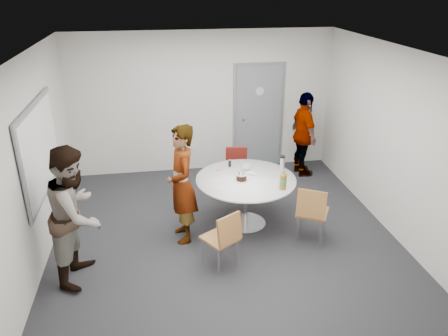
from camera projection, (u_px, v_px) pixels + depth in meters
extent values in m
plane|color=black|center=(224.00, 233.00, 6.62)|extent=(5.00, 5.00, 0.00)
plane|color=silver|center=(224.00, 51.00, 5.53)|extent=(5.00, 5.00, 0.00)
plane|color=silver|center=(203.00, 103.00, 8.33)|extent=(5.00, 0.00, 5.00)
plane|color=silver|center=(35.00, 161.00, 5.70)|extent=(0.00, 5.00, 5.00)
plane|color=silver|center=(390.00, 140.00, 6.44)|extent=(0.00, 5.00, 5.00)
plane|color=silver|center=(270.00, 253.00, 3.81)|extent=(5.00, 0.00, 5.00)
cube|color=slate|center=(258.00, 117.00, 8.60)|extent=(0.90, 0.05, 2.05)
cube|color=slate|center=(258.00, 117.00, 8.62)|extent=(1.02, 0.04, 2.12)
cylinder|color=#B2BFC6|center=(260.00, 91.00, 8.36)|extent=(0.16, 0.01, 0.16)
cylinder|color=silver|center=(243.00, 119.00, 8.50)|extent=(0.04, 0.14, 0.04)
cube|color=slate|center=(40.00, 149.00, 5.85)|extent=(0.03, 1.90, 1.25)
cube|color=white|center=(42.00, 149.00, 5.85)|extent=(0.01, 1.78, 1.13)
cylinder|color=white|center=(246.00, 179.00, 6.56)|extent=(1.51, 1.51, 0.03)
cylinder|color=silver|center=(245.00, 202.00, 6.71)|extent=(0.09, 0.09, 0.74)
cylinder|color=silver|center=(245.00, 223.00, 6.86)|extent=(0.65, 0.65, 0.02)
cylinder|color=white|center=(241.00, 180.00, 6.49)|extent=(0.20, 0.20, 0.01)
cylinder|color=black|center=(241.00, 177.00, 6.47)|extent=(0.15, 0.15, 0.08)
cylinder|color=silver|center=(241.00, 174.00, 6.45)|extent=(0.16, 0.16, 0.02)
cylinder|color=brown|center=(283.00, 182.00, 6.18)|extent=(0.10, 0.10, 0.22)
cylinder|color=#388836|center=(283.00, 181.00, 6.18)|extent=(0.10, 0.10, 0.08)
cone|color=brown|center=(284.00, 173.00, 6.13)|extent=(0.09, 0.09, 0.05)
cylinder|color=#4BA651|center=(284.00, 171.00, 6.12)|extent=(0.04, 0.04, 0.02)
imported|color=white|center=(246.00, 167.00, 6.84)|extent=(0.17, 0.17, 0.10)
cylinder|color=black|center=(230.00, 163.00, 6.94)|extent=(0.05, 0.05, 0.11)
cylinder|color=silver|center=(282.00, 163.00, 6.83)|extent=(0.07, 0.07, 0.19)
cylinder|color=black|center=(283.00, 157.00, 6.78)|extent=(0.07, 0.07, 0.03)
cube|color=#DD736E|center=(219.00, 170.00, 6.83)|extent=(0.12, 0.09, 0.02)
ellipsoid|color=white|center=(251.00, 173.00, 6.68)|extent=(0.16, 0.16, 0.03)
cube|color=brown|center=(220.00, 238.00, 5.71)|extent=(0.55, 0.55, 0.03)
cube|color=brown|center=(230.00, 230.00, 5.49)|extent=(0.37, 0.28, 0.38)
cylinder|color=silver|center=(221.00, 242.00, 6.00)|extent=(0.02, 0.02, 0.43)
cylinder|color=silver|center=(203.00, 251.00, 5.81)|extent=(0.02, 0.02, 0.43)
cylinder|color=silver|center=(237.00, 252.00, 5.78)|extent=(0.02, 0.02, 0.43)
cylinder|color=silver|center=(219.00, 262.00, 5.59)|extent=(0.02, 0.02, 0.43)
cube|color=brown|center=(312.00, 212.00, 6.29)|extent=(0.57, 0.57, 0.04)
cube|color=brown|center=(311.00, 204.00, 6.02)|extent=(0.40, 0.27, 0.40)
cylinder|color=silver|center=(325.00, 222.00, 6.47)|extent=(0.02, 0.02, 0.45)
cylinder|color=silver|center=(302.00, 218.00, 6.58)|extent=(0.02, 0.02, 0.45)
cylinder|color=silver|center=(321.00, 234.00, 6.18)|extent=(0.02, 0.02, 0.45)
cylinder|color=silver|center=(297.00, 229.00, 6.28)|extent=(0.02, 0.02, 0.45)
cube|color=maroon|center=(237.00, 172.00, 7.63)|extent=(0.45, 0.45, 0.03)
cube|color=maroon|center=(236.00, 156.00, 7.72)|extent=(0.39, 0.14, 0.38)
cylinder|color=silver|center=(228.00, 187.00, 7.57)|extent=(0.02, 0.02, 0.43)
cylinder|color=silver|center=(246.00, 187.00, 7.57)|extent=(0.02, 0.02, 0.43)
cylinder|color=silver|center=(227.00, 179.00, 7.86)|extent=(0.02, 0.02, 0.43)
cylinder|color=silver|center=(245.00, 179.00, 7.87)|extent=(0.02, 0.02, 0.43)
imported|color=#A5C6EA|center=(182.00, 184.00, 6.16)|extent=(0.50, 0.69, 1.75)
imported|color=white|center=(76.00, 214.00, 5.36)|extent=(0.83, 0.98, 1.79)
imported|color=black|center=(304.00, 135.00, 8.27)|extent=(0.46, 0.98, 1.63)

